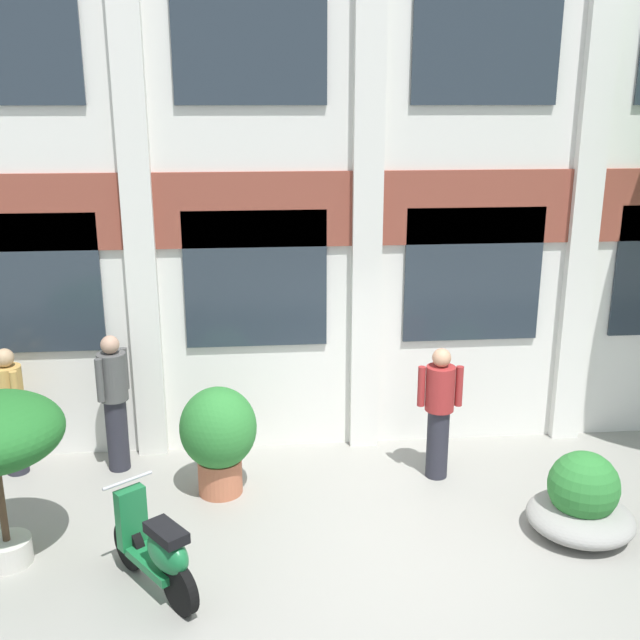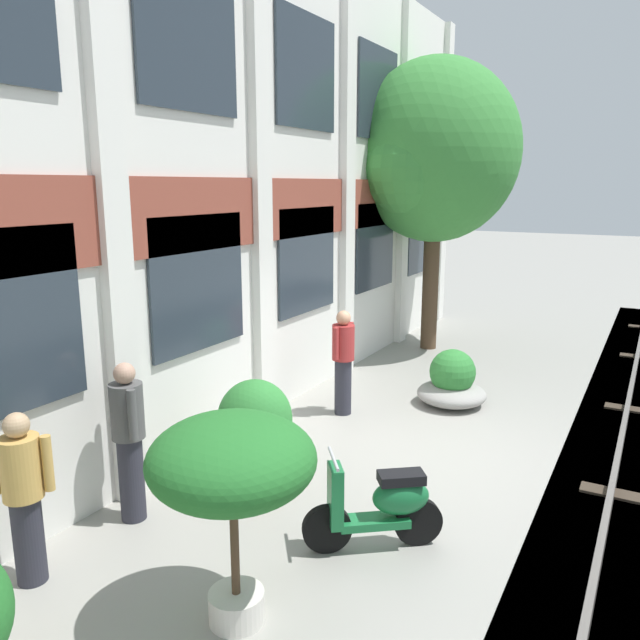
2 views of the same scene
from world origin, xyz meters
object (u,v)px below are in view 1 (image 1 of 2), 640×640
object	(u,v)px
potted_plant_ribbed_drum	(218,434)
resident_watching_tracks	(11,408)
resident_by_doorway	(439,409)
potted_plant_wide_bowl	(582,503)
scooter_second_parked	(156,551)
resident_near_plants	(114,399)

from	to	relation	value
potted_plant_ribbed_drum	resident_watching_tracks	distance (m)	2.58
potted_plant_ribbed_drum	resident_watching_tracks	size ratio (longest dim) A/B	0.81
resident_by_doorway	resident_watching_tracks	xyz separation A→B (m)	(-5.05, 0.55, -0.02)
potted_plant_wide_bowl	scooter_second_parked	bearing A→B (deg)	-171.93
resident_watching_tracks	scooter_second_parked	bearing A→B (deg)	90.90
potted_plant_ribbed_drum	resident_by_doorway	world-z (taller)	resident_by_doorway
potted_plant_ribbed_drum	resident_near_plants	size ratio (longest dim) A/B	0.75
resident_near_plants	resident_watching_tracks	bearing A→B (deg)	-150.05
potted_plant_ribbed_drum	resident_by_doorway	xyz separation A→B (m)	(2.58, 0.16, 0.13)
potted_plant_wide_bowl	resident_watching_tracks	size ratio (longest dim) A/B	0.70
resident_by_doorway	resident_watching_tracks	distance (m)	5.08
potted_plant_wide_bowl	resident_by_doorway	world-z (taller)	resident_by_doorway
potted_plant_ribbed_drum	resident_by_doorway	size ratio (longest dim) A/B	0.79
resident_near_plants	scooter_second_parked	bearing A→B (deg)	-42.65
scooter_second_parked	resident_by_doorway	size ratio (longest dim) A/B	0.71
scooter_second_parked	resident_by_doorway	distance (m)	3.67
resident_watching_tracks	potted_plant_wide_bowl	bearing A→B (deg)	125.72
scooter_second_parked	resident_near_plants	size ratio (longest dim) A/B	0.67
potted_plant_ribbed_drum	resident_near_plants	world-z (taller)	resident_near_plants
potted_plant_ribbed_drum	resident_by_doorway	distance (m)	2.59
potted_plant_wide_bowl	resident_near_plants	bearing A→B (deg)	159.46
resident_watching_tracks	potted_plant_ribbed_drum	bearing A→B (deg)	126.65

